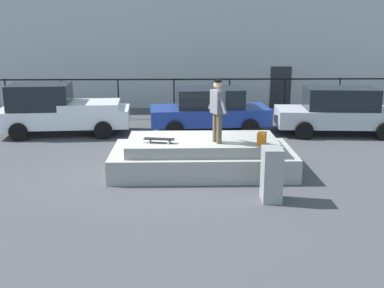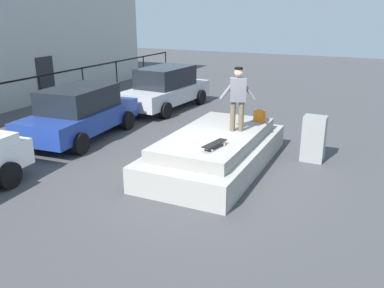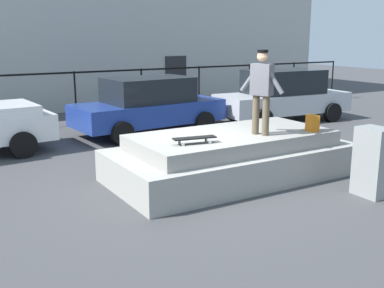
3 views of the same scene
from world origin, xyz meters
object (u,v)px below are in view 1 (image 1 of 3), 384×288
Objects in this scene: backpack at (262,139)px; car_blue_sedan_mid at (209,110)px; car_white_pickup_near at (59,110)px; car_silver_sedan_far at (339,111)px; skateboard at (159,139)px; skateboarder at (217,107)px; utility_box at (272,174)px.

backpack is 5.73m from car_blue_sedan_mid.
car_white_pickup_near is 10.36m from car_silver_sedan_far.
skateboard is at bearing -52.14° from car_white_pickup_near.
car_white_pickup_near reaches higher than backpack.
skateboarder reaches higher than car_white_pickup_near.
skateboarder reaches higher than car_blue_sedan_mid.
car_silver_sedan_far is at bearing 61.48° from utility_box.
car_silver_sedan_far is (10.36, -0.22, -0.04)m from car_white_pickup_near.
car_silver_sedan_far is at bearing -6.39° from car_blue_sedan_mid.
utility_box is at bearing -46.21° from car_white_pickup_near.
backpack is at bearing -126.43° from car_silver_sedan_far.
backpack is 6.33m from car_silver_sedan_far.
skateboard is 6.38m from car_white_pickup_near.
car_blue_sedan_mid is at bearing 32.10° from backpack.
car_white_pickup_near is at bearing 127.86° from skateboard.
backpack reaches higher than skateboard.
car_silver_sedan_far is (3.76, 5.09, -0.22)m from backpack.
car_silver_sedan_far is 7.65m from utility_box.
skateboard is (-1.54, -0.00, -0.86)m from skateboarder.
backpack is at bearing -79.69° from car_blue_sedan_mid.
skateboard is 3.27m from utility_box.
car_blue_sedan_mid is (-1.02, 5.63, -0.25)m from backpack.
car_blue_sedan_mid is 0.98× the size of car_silver_sedan_far.
car_silver_sedan_far is at bearing -1.24° from car_white_pickup_near.
backpack is at bearing 90.53° from utility_box.
skateboarder is 2.00× the size of skateboard.
skateboarder reaches higher than skateboard.
backpack is 1.62m from utility_box.
car_silver_sedan_far is (6.45, 4.81, -0.16)m from skateboard.
backpack is at bearing -13.87° from skateboarder.
car_white_pickup_near is (-6.60, 5.32, -0.18)m from backpack.
skateboarder reaches higher than backpack.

